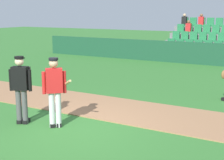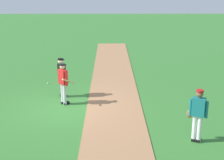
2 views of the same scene
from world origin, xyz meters
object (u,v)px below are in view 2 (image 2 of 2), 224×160
umpire_home_plate (62,75)px  runner_teal_jersey (198,114)px  baseball (48,83)px  batter_red_jersey (63,82)px

umpire_home_plate → runner_teal_jersey: (4.24, 4.88, -0.04)m
runner_teal_jersey → umpire_home_plate: bearing=-131.0°
umpire_home_plate → baseball: 2.32m
runner_teal_jersey → baseball: (-6.10, -5.89, -0.93)m
runner_teal_jersey → batter_red_jersey: bearing=-125.3°
batter_red_jersey → umpire_home_plate: 0.95m
umpire_home_plate → runner_teal_jersey: 6.46m
baseball → runner_teal_jersey: bearing=44.0°
baseball → batter_red_jersey: bearing=23.4°
batter_red_jersey → runner_teal_jersey: 5.73m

